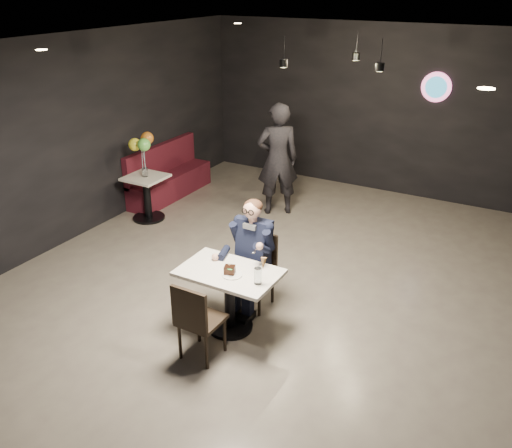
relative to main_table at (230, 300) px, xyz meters
The scene contains 17 objects.
floor 0.79m from the main_table, 78.91° to the left, with size 9.00×9.00×0.00m, color gray.
wall_sign 5.48m from the main_table, 79.73° to the left, with size 0.50×0.06×0.50m, color pink, non-canonical shape.
pendant_lights 3.67m from the main_table, 87.14° to the left, with size 1.40×1.20×0.36m, color black.
main_table is the anchor object (origin of this frame).
chair_far 0.56m from the main_table, 90.00° to the left, with size 0.42×0.46×0.92m, color black.
chair_near 0.56m from the main_table, 90.00° to the right, with size 0.42×0.46×0.92m, color black.
seated_man 0.65m from the main_table, 90.00° to the left, with size 0.60×0.80×1.44m, color black.
dessert_plate 0.39m from the main_table, 38.65° to the right, with size 0.23×0.23×0.01m, color white.
cake_slice 0.43m from the main_table, 51.99° to the right, with size 0.11×0.09×0.08m, color black.
mint_leaf 0.48m from the main_table, 53.24° to the right, with size 0.06×0.04×0.01m, color #2D8B3F.
sundae_glass 0.62m from the main_table, 10.68° to the right, with size 0.08×0.08×0.18m, color silver.
wafer_cone 0.77m from the main_table, ahead, with size 0.06×0.06×0.13m, color tan.
booth_bench 4.31m from the main_table, 136.38° to the left, with size 0.48×1.91×0.96m, color #450E1B.
side_table 3.44m from the main_table, 145.04° to the left, with size 0.61×0.61×0.76m, color white.
balloon_vase 3.46m from the main_table, 145.04° to the left, with size 0.09×0.09×0.14m, color silver.
balloon_bunch 3.54m from the main_table, 145.04° to the left, with size 0.37×0.37×0.62m, color #FDF235.
passerby 3.49m from the main_table, 108.26° to the left, with size 0.69×0.45×1.88m, color black.
Camera 1 is at (2.66, -5.07, 3.70)m, focal length 38.00 mm.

